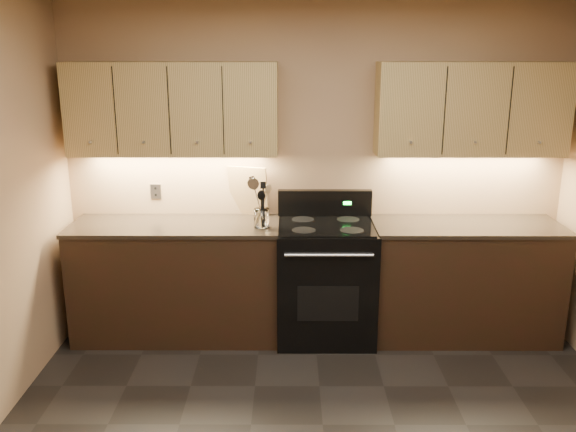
{
  "coord_description": "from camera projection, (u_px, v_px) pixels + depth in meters",
  "views": [
    {
      "loc": [
        -0.21,
        -2.84,
        2.25
      ],
      "look_at": [
        -0.22,
        1.45,
        1.06
      ],
      "focal_mm": 38.0,
      "sensor_mm": 36.0,
      "label": 1
    }
  ],
  "objects": [
    {
      "name": "black_spoon",
      "position": [
        262.0,
        205.0,
        4.62
      ],
      "size": [
        0.06,
        0.16,
        0.3
      ],
      "primitive_type": null,
      "rotation": [
        0.35,
        -0.02,
        0.05
      ],
      "color": "black",
      "rests_on": "utensil_crock"
    },
    {
      "name": "black_turner",
      "position": [
        263.0,
        204.0,
        4.57
      ],
      "size": [
        0.11,
        0.15,
        0.36
      ],
      "primitive_type": null,
      "rotation": [
        -0.11,
        0.04,
        0.4
      ],
      "color": "black",
      "rests_on": "utensil_crock"
    },
    {
      "name": "wall_back",
      "position": [
        315.0,
        170.0,
        4.92
      ],
      "size": [
        4.0,
        0.04,
        2.6
      ],
      "primitive_type": "cube",
      "color": "tan",
      "rests_on": "ground"
    },
    {
      "name": "cutting_board",
      "position": [
        248.0,
        191.0,
        4.93
      ],
      "size": [
        0.33,
        0.17,
        0.41
      ],
      "primitive_type": "cube",
      "rotation": [
        0.15,
        0.0,
        -0.3
      ],
      "color": "tan",
      "rests_on": "counter_left"
    },
    {
      "name": "counter_left",
      "position": [
        178.0,
        280.0,
        4.86
      ],
      "size": [
        1.62,
        0.62,
        0.93
      ],
      "color": "black",
      "rests_on": "ground"
    },
    {
      "name": "upper_cab_right",
      "position": [
        471.0,
        109.0,
        4.64
      ],
      "size": [
        1.44,
        0.3,
        0.7
      ],
      "primitive_type": "cube",
      "color": "tan",
      "rests_on": "wall_back"
    },
    {
      "name": "outlet_plate",
      "position": [
        156.0,
        191.0,
        4.97
      ],
      "size": [
        0.08,
        0.01,
        0.12
      ],
      "primitive_type": "cube",
      "color": "#B2B5BA",
      "rests_on": "wall_back"
    },
    {
      "name": "counter_right",
      "position": [
        463.0,
        280.0,
        4.85
      ],
      "size": [
        1.46,
        0.62,
        0.93
      ],
      "color": "black",
      "rests_on": "ground"
    },
    {
      "name": "steel_skimmer",
      "position": [
        265.0,
        203.0,
        4.57
      ],
      "size": [
        0.19,
        0.11,
        0.37
      ],
      "primitive_type": null,
      "rotation": [
        0.01,
        -0.26,
        -0.15
      ],
      "color": "silver",
      "rests_on": "utensil_crock"
    },
    {
      "name": "stove",
      "position": [
        326.0,
        279.0,
        4.83
      ],
      "size": [
        0.76,
        0.68,
        1.14
      ],
      "color": "black",
      "rests_on": "ground"
    },
    {
      "name": "upper_cab_left",
      "position": [
        173.0,
        109.0,
        4.65
      ],
      "size": [
        1.6,
        0.3,
        0.7
      ],
      "primitive_type": "cube",
      "color": "tan",
      "rests_on": "wall_back"
    },
    {
      "name": "steel_spatula",
      "position": [
        264.0,
        200.0,
        4.6
      ],
      "size": [
        0.21,
        0.15,
        0.4
      ],
      "primitive_type": null,
      "rotation": [
        -0.03,
        -0.29,
        -0.33
      ],
      "color": "silver",
      "rests_on": "utensil_crock"
    },
    {
      "name": "wooden_spoon",
      "position": [
        256.0,
        205.0,
        4.6
      ],
      "size": [
        0.16,
        0.12,
        0.32
      ],
      "primitive_type": null,
      "rotation": [
        -0.06,
        0.34,
        0.29
      ],
      "color": "tan",
      "rests_on": "utensil_crock"
    },
    {
      "name": "utensil_crock",
      "position": [
        262.0,
        219.0,
        4.63
      ],
      "size": [
        0.14,
        0.14,
        0.15
      ],
      "color": "white",
      "rests_on": "counter_left"
    }
  ]
}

